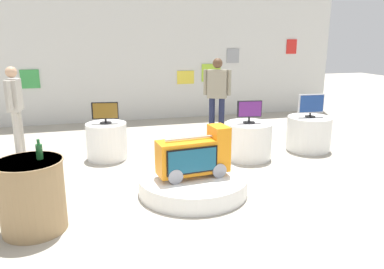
{
  "coord_description": "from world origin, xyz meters",
  "views": [
    {
      "loc": [
        -0.99,
        -4.41,
        2.13
      ],
      "look_at": [
        0.46,
        0.98,
        0.65
      ],
      "focal_mm": 34.68,
      "sensor_mm": 36.0,
      "label": 1
    }
  ],
  "objects_px": {
    "novelty_firetruck_tv": "(195,157)",
    "display_pedestal_right_rear": "(248,140)",
    "bottle_on_side_table": "(39,151)",
    "shopper_browsing_rear": "(15,104)",
    "display_pedestal_left_rear": "(309,133)",
    "shopper_browsing_near_truck": "(217,94)",
    "tv_on_right_rear": "(250,111)",
    "main_display_pedestal": "(193,184)",
    "tv_on_left_rear": "(311,105)",
    "side_table_round": "(32,195)",
    "tv_on_center_rear": "(105,112)",
    "display_pedestal_center_rear": "(107,141)"
  },
  "relations": [
    {
      "from": "tv_on_left_rear",
      "to": "display_pedestal_right_rear",
      "type": "xyz_separation_m",
      "value": [
        -1.33,
        -0.16,
        -0.56
      ]
    },
    {
      "from": "display_pedestal_left_rear",
      "to": "tv_on_center_rear",
      "type": "bearing_deg",
      "value": 173.07
    },
    {
      "from": "shopper_browsing_rear",
      "to": "side_table_round",
      "type": "bearing_deg",
      "value": -78.18
    },
    {
      "from": "display_pedestal_right_rear",
      "to": "shopper_browsing_rear",
      "type": "height_order",
      "value": "shopper_browsing_rear"
    },
    {
      "from": "tv_on_left_rear",
      "to": "shopper_browsing_rear",
      "type": "relative_size",
      "value": 0.31
    },
    {
      "from": "main_display_pedestal",
      "to": "side_table_round",
      "type": "relative_size",
      "value": 1.85
    },
    {
      "from": "bottle_on_side_table",
      "to": "main_display_pedestal",
      "type": "bearing_deg",
      "value": 15.05
    },
    {
      "from": "main_display_pedestal",
      "to": "shopper_browsing_rear",
      "type": "height_order",
      "value": "shopper_browsing_rear"
    },
    {
      "from": "display_pedestal_center_rear",
      "to": "side_table_round",
      "type": "bearing_deg",
      "value": -110.83
    },
    {
      "from": "display_pedestal_center_rear",
      "to": "tv_on_center_rear",
      "type": "xyz_separation_m",
      "value": [
        0.0,
        -0.0,
        0.53
      ]
    },
    {
      "from": "novelty_firetruck_tv",
      "to": "display_pedestal_right_rear",
      "type": "bearing_deg",
      "value": 42.77
    },
    {
      "from": "tv_on_left_rear",
      "to": "side_table_round",
      "type": "height_order",
      "value": "tv_on_left_rear"
    },
    {
      "from": "display_pedestal_left_rear",
      "to": "shopper_browsing_rear",
      "type": "distance_m",
      "value": 5.52
    },
    {
      "from": "display_pedestal_left_rear",
      "to": "display_pedestal_right_rear",
      "type": "height_order",
      "value": "same"
    },
    {
      "from": "display_pedestal_center_rear",
      "to": "tv_on_center_rear",
      "type": "distance_m",
      "value": 0.53
    },
    {
      "from": "tv_on_right_rear",
      "to": "shopper_browsing_near_truck",
      "type": "relative_size",
      "value": 0.26
    },
    {
      "from": "main_display_pedestal",
      "to": "tv_on_left_rear",
      "type": "height_order",
      "value": "tv_on_left_rear"
    },
    {
      "from": "shopper_browsing_near_truck",
      "to": "shopper_browsing_rear",
      "type": "height_order",
      "value": "shopper_browsing_near_truck"
    },
    {
      "from": "display_pedestal_center_rear",
      "to": "bottle_on_side_table",
      "type": "relative_size",
      "value": 3.16
    },
    {
      "from": "display_pedestal_center_rear",
      "to": "tv_on_right_rear",
      "type": "bearing_deg",
      "value": -14.42
    },
    {
      "from": "tv_on_center_rear",
      "to": "display_pedestal_right_rear",
      "type": "xyz_separation_m",
      "value": [
        2.46,
        -0.62,
        -0.53
      ]
    },
    {
      "from": "display_pedestal_right_rear",
      "to": "side_table_round",
      "type": "xyz_separation_m",
      "value": [
        -3.38,
        -1.78,
        0.1
      ]
    },
    {
      "from": "main_display_pedestal",
      "to": "tv_on_right_rear",
      "type": "height_order",
      "value": "tv_on_right_rear"
    },
    {
      "from": "display_pedestal_center_rear",
      "to": "side_table_round",
      "type": "height_order",
      "value": "side_table_round"
    },
    {
      "from": "tv_on_left_rear",
      "to": "shopper_browsing_rear",
      "type": "bearing_deg",
      "value": 167.62
    },
    {
      "from": "side_table_round",
      "to": "main_display_pedestal",
      "type": "bearing_deg",
      "value": 14.99
    },
    {
      "from": "novelty_firetruck_tv",
      "to": "bottle_on_side_table",
      "type": "distance_m",
      "value": 2.01
    },
    {
      "from": "display_pedestal_right_rear",
      "to": "tv_on_right_rear",
      "type": "height_order",
      "value": "tv_on_right_rear"
    },
    {
      "from": "display_pedestal_center_rear",
      "to": "shopper_browsing_near_truck",
      "type": "distance_m",
      "value": 2.4
    },
    {
      "from": "bottle_on_side_table",
      "to": "shopper_browsing_near_truck",
      "type": "bearing_deg",
      "value": 43.48
    },
    {
      "from": "tv_on_right_rear",
      "to": "bottle_on_side_table",
      "type": "distance_m",
      "value": 3.7
    },
    {
      "from": "display_pedestal_left_rear",
      "to": "display_pedestal_center_rear",
      "type": "relative_size",
      "value": 1.16
    },
    {
      "from": "tv_on_right_rear",
      "to": "display_pedestal_center_rear",
      "type": "bearing_deg",
      "value": 165.58
    },
    {
      "from": "novelty_firetruck_tv",
      "to": "display_pedestal_left_rear",
      "type": "distance_m",
      "value": 3.03
    },
    {
      "from": "display_pedestal_left_rear",
      "to": "display_pedestal_center_rear",
      "type": "distance_m",
      "value": 3.82
    },
    {
      "from": "bottle_on_side_table",
      "to": "shopper_browsing_rear",
      "type": "distance_m",
      "value": 3.18
    },
    {
      "from": "tv_on_left_rear",
      "to": "shopper_browsing_rear",
      "type": "xyz_separation_m",
      "value": [
        -5.36,
        1.18,
        0.06
      ]
    },
    {
      "from": "display_pedestal_left_rear",
      "to": "tv_on_left_rear",
      "type": "bearing_deg",
      "value": -84.51
    },
    {
      "from": "main_display_pedestal",
      "to": "tv_on_left_rear",
      "type": "bearing_deg",
      "value": 27.46
    },
    {
      "from": "display_pedestal_left_rear",
      "to": "shopper_browsing_near_truck",
      "type": "xyz_separation_m",
      "value": [
        -1.55,
        0.97,
        0.69
      ]
    },
    {
      "from": "tv_on_center_rear",
      "to": "bottle_on_side_table",
      "type": "distance_m",
      "value": 2.51
    },
    {
      "from": "display_pedestal_right_rear",
      "to": "display_pedestal_left_rear",
      "type": "bearing_deg",
      "value": 7.03
    },
    {
      "from": "novelty_firetruck_tv",
      "to": "shopper_browsing_near_truck",
      "type": "distance_m",
      "value": 2.68
    },
    {
      "from": "bottle_on_side_table",
      "to": "shopper_browsing_rear",
      "type": "relative_size",
      "value": 0.14
    },
    {
      "from": "tv_on_right_rear",
      "to": "tv_on_center_rear",
      "type": "bearing_deg",
      "value": 165.66
    },
    {
      "from": "side_table_round",
      "to": "shopper_browsing_near_truck",
      "type": "bearing_deg",
      "value": 42.68
    },
    {
      "from": "display_pedestal_right_rear",
      "to": "shopper_browsing_near_truck",
      "type": "bearing_deg",
      "value": 100.95
    },
    {
      "from": "tv_on_center_rear",
      "to": "display_pedestal_left_rear",
      "type": "bearing_deg",
      "value": -6.93
    },
    {
      "from": "main_display_pedestal",
      "to": "display_pedestal_left_rear",
      "type": "bearing_deg",
      "value": 27.53
    },
    {
      "from": "display_pedestal_left_rear",
      "to": "display_pedestal_right_rear",
      "type": "distance_m",
      "value": 1.34
    }
  ]
}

